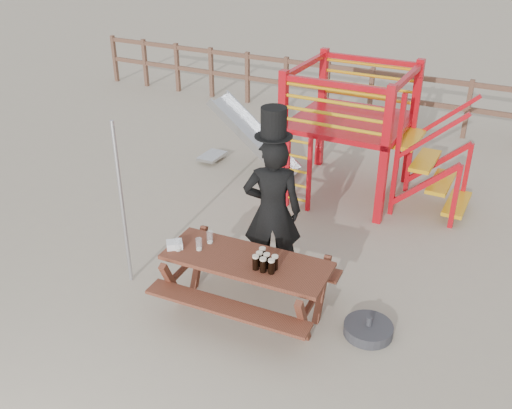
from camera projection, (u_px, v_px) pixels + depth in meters
ground at (225, 305)px, 6.78m from camera, size 60.00×60.00×0.00m
back_fence at (394, 92)px, 11.91m from camera, size 15.09×0.09×1.20m
playground_fort at (345, 129)px, 9.03m from camera, size 4.71×1.84×2.10m
picnic_table at (247, 279)px, 6.47m from camera, size 1.96×1.41×0.73m
man_with_hat at (272, 208)px, 6.80m from camera, size 0.83×0.71×2.27m
metal_pole at (122, 206)px, 6.75m from camera, size 0.05×0.05×2.13m
parasol_base at (368, 329)px, 6.30m from camera, size 0.55×0.55×0.23m
paper_bag at (174, 245)px, 6.54m from camera, size 0.23×0.22×0.08m
stout_pints at (265, 261)px, 6.15m from camera, size 0.26×0.25×0.17m
empty_glasses at (196, 242)px, 6.53m from camera, size 0.31×0.38×0.15m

